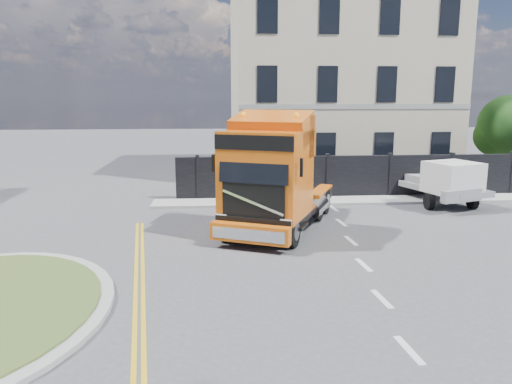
{
  "coord_description": "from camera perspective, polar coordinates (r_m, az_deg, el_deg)",
  "views": [
    {
      "loc": [
        -1.24,
        -13.62,
        4.73
      ],
      "look_at": [
        0.03,
        1.5,
        1.8
      ],
      "focal_mm": 35.0,
      "sensor_mm": 36.0,
      "label": 1
    }
  ],
  "objects": [
    {
      "name": "ground",
      "position": [
        14.47,
        0.37,
        -8.15
      ],
      "size": [
        120.0,
        120.0,
        0.0
      ],
      "primitive_type": "plane",
      "color": "#424244",
      "rests_on": "ground"
    },
    {
      "name": "hoarding_fence",
      "position": [
        24.21,
        14.02,
        1.74
      ],
      "size": [
        18.8,
        0.25,
        2.0
      ],
      "color": "black",
      "rests_on": "ground"
    },
    {
      "name": "georgian_building",
      "position": [
        30.99,
        8.91,
        12.73
      ],
      "size": [
        12.3,
        10.3,
        12.8
      ],
      "color": "beige",
      "rests_on": "ground"
    },
    {
      "name": "tree",
      "position": [
        30.13,
        26.59,
        6.58
      ],
      "size": [
        3.2,
        3.2,
        4.8
      ],
      "color": "#382619",
      "rests_on": "ground"
    },
    {
      "name": "pavement_far",
      "position": [
        23.36,
        13.34,
        -0.9
      ],
      "size": [
        20.0,
        1.6,
        0.12
      ],
      "primitive_type": "cube",
      "color": "gray",
      "rests_on": "ground"
    },
    {
      "name": "truck",
      "position": [
        17.25,
        1.92,
        1.26
      ],
      "size": [
        5.13,
        7.27,
        4.1
      ],
      "rotation": [
        0.0,
        0.0,
        -0.43
      ],
      "color": "black",
      "rests_on": "ground"
    },
    {
      "name": "flatbed_pickup",
      "position": [
        23.07,
        20.89,
        1.1
      ],
      "size": [
        3.3,
        5.24,
        2.01
      ],
      "rotation": [
        0.0,
        0.0,
        0.31
      ],
      "color": "gray",
      "rests_on": "ground"
    }
  ]
}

